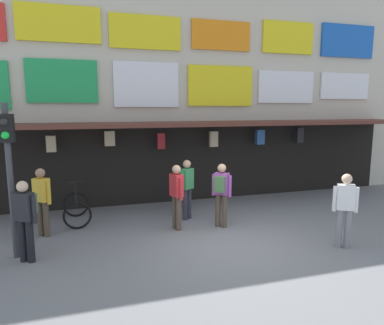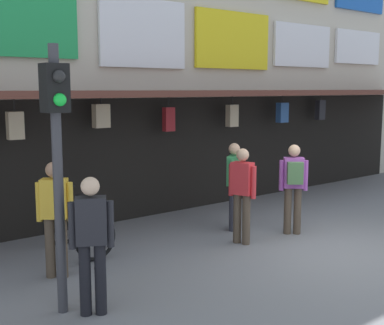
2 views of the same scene
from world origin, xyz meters
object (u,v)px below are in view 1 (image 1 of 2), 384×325
pedestrian_in_blue (345,206)px  pedestrian_in_red (42,198)px  pedestrian_in_yellow (25,215)px  pedestrian_in_white (187,186)px  pedestrian_in_purple (221,191)px  traffic_light_near (8,156)px  pedestrian_in_black (177,193)px  bicycle_parked (77,208)px

pedestrian_in_blue → pedestrian_in_red: (-6.49, 2.65, 0.00)m
pedestrian_in_yellow → pedestrian_in_white: size_ratio=1.00×
pedestrian_in_blue → pedestrian_in_purple: bearing=136.5°
traffic_light_near → pedestrian_in_black: size_ratio=1.90×
pedestrian_in_blue → pedestrian_in_red: bearing=157.8°
bicycle_parked → pedestrian_in_red: 1.25m
pedestrian_in_blue → pedestrian_in_red: same height
pedestrian_in_yellow → pedestrian_in_purple: (4.50, 0.78, 0.00)m
bicycle_parked → pedestrian_in_black: 2.85m
traffic_light_near → pedestrian_in_purple: bearing=6.1°
pedestrian_in_blue → pedestrian_in_purple: size_ratio=1.00×
pedestrian_in_red → pedestrian_in_white: (3.69, 0.26, 0.00)m
pedestrian_in_blue → bicycle_parked: bearing=148.7°
pedestrian_in_purple → traffic_light_near: bearing=-173.9°
bicycle_parked → pedestrian_in_purple: size_ratio=0.72×
traffic_light_near → pedestrian_in_yellow: 1.22m
traffic_light_near → pedestrian_in_blue: traffic_light_near is taller
bicycle_parked → pedestrian_in_yellow: bearing=-111.4°
traffic_light_near → pedestrian_in_blue: size_ratio=1.90×
pedestrian_in_black → pedestrian_in_red: bearing=171.9°
pedestrian_in_yellow → pedestrian_in_black: 3.49m
pedestrian_in_blue → pedestrian_in_purple: 2.94m
pedestrian_in_purple → pedestrian_in_black: (-1.14, 0.17, -0.04)m
pedestrian_in_purple → pedestrian_in_black: bearing=171.6°
traffic_light_near → pedestrian_in_red: 1.70m
pedestrian_in_blue → pedestrian_in_yellow: 6.75m
traffic_light_near → pedestrian_in_blue: (6.90, -1.51, -1.19)m
pedestrian_in_black → pedestrian_in_white: same height
pedestrian_in_white → pedestrian_in_purple: bearing=-53.2°
bicycle_parked → pedestrian_in_yellow: 2.49m
pedestrian_in_blue → pedestrian_in_white: same height
pedestrian_in_blue → pedestrian_in_black: (-3.27, 2.19, 0.00)m
bicycle_parked → pedestrian_in_blue: size_ratio=0.72×
pedestrian_in_blue → pedestrian_in_black: bearing=146.2°
pedestrian_in_purple → pedestrian_in_white: 1.11m
pedestrian_in_blue → pedestrian_in_red: 7.01m
pedestrian_in_yellow → pedestrian_in_red: size_ratio=1.00×
pedestrian_in_black → bicycle_parked: bearing=152.3°
pedestrian_in_blue → pedestrian_in_yellow: (-6.63, 1.25, 0.04)m
pedestrian_in_black → pedestrian_in_red: 3.25m
pedestrian_in_black → pedestrian_in_red: same height
pedestrian_in_yellow → pedestrian_in_white: bearing=23.5°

